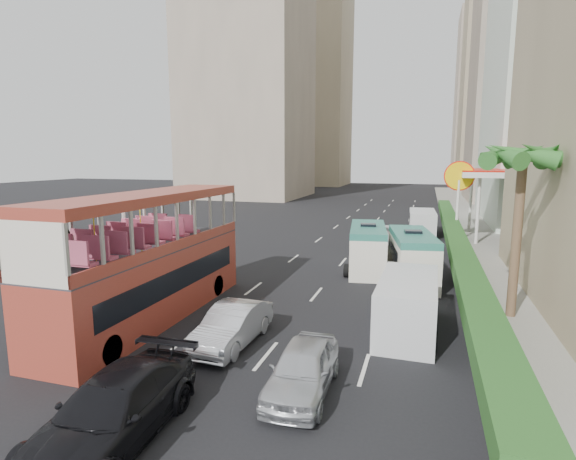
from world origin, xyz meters
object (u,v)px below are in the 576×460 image
at_px(minibus_far, 412,257).
at_px(palm_tree, 517,237).
at_px(car_silver_lane_a, 232,344).
at_px(car_black, 116,440).
at_px(panel_van_far, 422,223).
at_px(car_silver_lane_b, 303,392).
at_px(van_asset, 384,242).
at_px(minibus_near, 368,248).
at_px(shell_station, 502,205).
at_px(panel_van_near, 408,305).
at_px(double_decker_bus, 150,257).

distance_m(minibus_far, palm_tree, 6.59).
xyz_separation_m(car_silver_lane_a, car_black, (-0.35, -5.74, 0.00)).
relative_size(panel_van_far, palm_tree, 0.80).
height_order(car_silver_lane_b, van_asset, car_silver_lane_b).
height_order(minibus_near, shell_station, shell_station).
relative_size(van_asset, shell_station, 0.56).
distance_m(car_black, minibus_far, 17.14).
bearing_deg(palm_tree, van_asset, 112.32).
bearing_deg(minibus_far, car_black, -120.48).
height_order(car_black, panel_van_near, panel_van_near).
xyz_separation_m(car_black, panel_van_far, (6.33, 30.92, 1.02)).
relative_size(minibus_far, panel_van_far, 1.13).
bearing_deg(palm_tree, minibus_far, 129.71).
bearing_deg(minibus_near, van_asset, 81.39).
bearing_deg(minibus_near, car_silver_lane_a, -112.36).
bearing_deg(minibus_far, car_silver_lane_a, -128.75).
xyz_separation_m(minibus_near, palm_tree, (6.51, -6.46, 2.10)).
height_order(van_asset, minibus_far, minibus_far).
bearing_deg(minibus_near, car_silver_lane_b, -97.45).
bearing_deg(panel_van_near, palm_tree, 33.05).
bearing_deg(car_black, palm_tree, 45.84).
distance_m(car_silver_lane_b, minibus_near, 14.35).
bearing_deg(minibus_far, shell_station, 56.47).
height_order(car_silver_lane_a, shell_station, shell_station).
bearing_deg(car_black, double_decker_bus, 115.48).
bearing_deg(panel_van_near, car_black, -123.76).
relative_size(car_silver_lane_b, minibus_near, 0.69).
relative_size(car_silver_lane_a, palm_tree, 0.65).
height_order(van_asset, shell_station, shell_station).
xyz_separation_m(double_decker_bus, minibus_far, (9.81, 8.81, -1.26)).
height_order(car_black, shell_station, shell_station).
distance_m(minibus_far, panel_van_near, 7.25).
xyz_separation_m(panel_van_near, panel_van_far, (0.25, 22.17, 0.00)).
bearing_deg(car_silver_lane_a, car_silver_lane_b, -34.41).
distance_m(minibus_near, panel_van_near, 9.28).
height_order(car_silver_lane_a, minibus_near, minibus_near).
distance_m(car_black, shell_station, 32.68).
height_order(car_silver_lane_a, minibus_far, minibus_far).
distance_m(double_decker_bus, panel_van_near, 10.14).
bearing_deg(panel_van_far, car_silver_lane_a, -105.97).
relative_size(minibus_far, panel_van_near, 1.13).
distance_m(double_decker_bus, car_silver_lane_b, 8.66).
distance_m(car_black, panel_van_far, 31.58).
bearing_deg(minibus_near, palm_tree, -52.45).
height_order(car_silver_lane_b, minibus_near, minibus_near).
xyz_separation_m(car_silver_lane_b, shell_station, (8.66, 26.83, 2.75)).
bearing_deg(panel_van_near, car_silver_lane_b, -114.34).
distance_m(minibus_near, shell_station, 15.34).
xyz_separation_m(double_decker_bus, panel_van_near, (9.90, 1.56, -1.52)).
distance_m(panel_van_near, palm_tree, 5.17).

